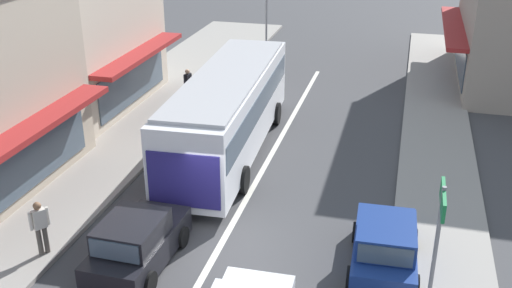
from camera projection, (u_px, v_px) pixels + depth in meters
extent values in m
plane|color=#3F3F42|center=(217.00, 251.00, 17.12)|extent=(140.00, 140.00, 0.00)
cube|color=silver|center=(253.00, 187.00, 20.65)|extent=(0.20, 28.00, 0.01)
cube|color=gray|center=(102.00, 143.00, 23.96)|extent=(5.20, 44.00, 0.14)
cube|color=gray|center=(438.00, 181.00, 20.97)|extent=(2.80, 44.00, 0.12)
cube|color=maroon|center=(33.00, 127.00, 18.61)|extent=(1.10, 7.81, 0.20)
cube|color=#425160|center=(28.00, 163.00, 19.24)|extent=(0.06, 6.79, 1.80)
cube|color=beige|center=(66.00, 29.00, 26.71)|extent=(6.09, 8.00, 7.23)
cube|color=maroon|center=(140.00, 54.00, 26.27)|extent=(1.10, 7.36, 0.20)
cube|color=#425160|center=(133.00, 82.00, 26.90)|extent=(0.06, 6.40, 1.80)
cube|color=maroon|center=(455.00, 27.00, 31.08)|extent=(1.10, 9.85, 0.20)
cube|color=#425160|center=(460.00, 52.00, 31.51)|extent=(0.06, 8.57, 1.80)
cube|color=silver|center=(229.00, 111.00, 22.52)|extent=(3.00, 10.90, 2.70)
cube|color=#425160|center=(228.00, 101.00, 22.36)|extent=(3.02, 10.48, 0.90)
cube|color=navy|center=(184.00, 181.00, 17.75)|extent=(2.25, 0.17, 1.76)
cube|color=#A8A8AC|center=(228.00, 75.00, 21.95)|extent=(2.84, 10.04, 0.12)
cylinder|color=black|center=(221.00, 109.00, 26.27)|extent=(0.30, 0.97, 0.96)
cylinder|color=black|center=(277.00, 114.00, 25.80)|extent=(0.30, 0.97, 0.96)
cylinder|color=black|center=(173.00, 173.00, 20.63)|extent=(0.30, 0.97, 0.96)
cylinder|color=black|center=(244.00, 180.00, 20.15)|extent=(0.30, 0.97, 0.96)
cube|color=black|center=(139.00, 247.00, 16.39)|extent=(1.72, 3.73, 0.76)
cube|color=black|center=(132.00, 231.00, 15.84)|extent=(1.56, 1.93, 0.64)
cube|color=#425160|center=(148.00, 213.00, 16.69)|extent=(1.40, 0.09, 0.54)
cube|color=#425160|center=(114.00, 251.00, 14.99)|extent=(1.37, 0.09, 0.51)
cylinder|color=black|center=(131.00, 229.00, 17.65)|extent=(0.19, 0.62, 0.62)
cylinder|color=black|center=(183.00, 237.00, 17.25)|extent=(0.19, 0.62, 0.62)
cylinder|color=black|center=(92.00, 272.00, 15.70)|extent=(0.19, 0.62, 0.62)
cylinder|color=black|center=(149.00, 283.00, 15.29)|extent=(0.19, 0.62, 0.62)
cube|color=navy|center=(384.00, 251.00, 16.23)|extent=(1.77, 3.76, 0.76)
cube|color=navy|center=(386.00, 235.00, 15.68)|extent=(1.59, 1.95, 0.64)
cube|color=#425160|center=(387.00, 216.00, 16.54)|extent=(1.40, 0.11, 0.54)
cube|color=#425160|center=(385.00, 256.00, 14.81)|extent=(1.37, 0.11, 0.51)
cylinder|color=black|center=(356.00, 232.00, 17.47)|extent=(0.20, 0.63, 0.62)
cylinder|color=black|center=(414.00, 239.00, 17.14)|extent=(0.20, 0.63, 0.62)
cylinder|color=black|center=(350.00, 278.00, 15.49)|extent=(0.20, 0.63, 0.62)
cylinder|color=black|center=(415.00, 286.00, 15.16)|extent=(0.20, 0.63, 0.62)
cylinder|color=gray|center=(266.00, 17.00, 36.20)|extent=(0.12, 0.12, 4.20)
cylinder|color=gray|center=(435.00, 256.00, 13.81)|extent=(0.10, 0.10, 3.60)
cube|color=#19753D|center=(443.00, 199.00, 13.19)|extent=(0.08, 1.40, 0.44)
cube|color=white|center=(445.00, 199.00, 13.18)|extent=(0.01, 1.10, 0.10)
cylinder|color=#333338|center=(187.00, 95.00, 27.78)|extent=(0.14, 0.14, 0.84)
cylinder|color=#333338|center=(190.00, 94.00, 27.93)|extent=(0.14, 0.14, 0.84)
cube|color=black|center=(188.00, 80.00, 27.57)|extent=(0.30, 0.40, 0.56)
sphere|color=tan|center=(187.00, 72.00, 27.41)|extent=(0.22, 0.22, 0.22)
cylinder|color=black|center=(185.00, 81.00, 27.38)|extent=(0.09, 0.09, 0.54)
cylinder|color=black|center=(191.00, 78.00, 27.77)|extent=(0.09, 0.09, 0.54)
cube|color=black|center=(191.00, 82.00, 27.90)|extent=(0.26, 0.15, 0.22)
cylinder|color=#333338|center=(216.00, 78.00, 30.11)|extent=(0.14, 0.14, 0.84)
cylinder|color=#333338|center=(216.00, 79.00, 29.95)|extent=(0.14, 0.14, 0.84)
cube|color=#3351A8|center=(216.00, 65.00, 29.75)|extent=(0.35, 0.42, 0.56)
sphere|color=tan|center=(215.00, 57.00, 29.59)|extent=(0.22, 0.22, 0.22)
cylinder|color=#3351A8|center=(215.00, 64.00, 29.96)|extent=(0.09, 0.09, 0.54)
cylinder|color=#3351A8|center=(216.00, 66.00, 29.53)|extent=(0.09, 0.09, 0.54)
cylinder|color=#4C4742|center=(40.00, 241.00, 16.58)|extent=(0.14, 0.14, 0.84)
cylinder|color=#4C4742|center=(46.00, 239.00, 16.69)|extent=(0.14, 0.14, 0.84)
cube|color=beige|center=(39.00, 219.00, 16.35)|extent=(0.39, 0.42, 0.56)
sphere|color=brown|center=(37.00, 206.00, 16.19)|extent=(0.22, 0.22, 0.22)
cylinder|color=beige|center=(30.00, 222.00, 16.21)|extent=(0.09, 0.09, 0.54)
cylinder|color=beige|center=(48.00, 216.00, 16.49)|extent=(0.09, 0.09, 0.54)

